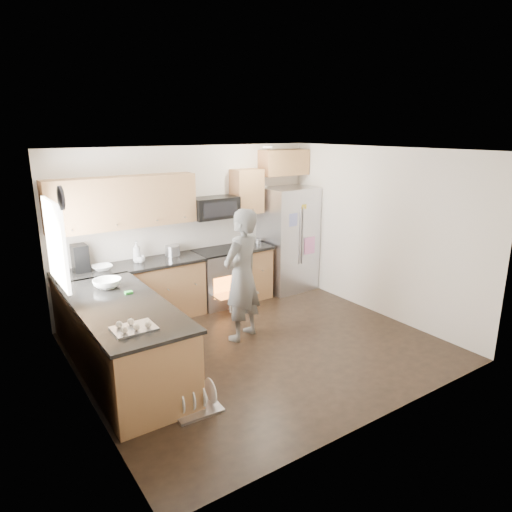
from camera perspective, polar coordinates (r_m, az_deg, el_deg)
ground at (r=6.31m, az=0.42°, el=-11.23°), size 4.50×4.50×0.00m
room_shell at (r=5.74m, az=0.06°, el=3.82°), size 4.54×4.04×2.62m
back_cabinet_run at (r=7.15m, az=-11.47°, el=0.01°), size 4.45×0.64×2.50m
peninsula at (r=5.63m, az=-16.19°, el=-10.13°), size 0.96×2.36×1.03m
stove_range at (r=7.57m, az=-4.65°, el=-1.12°), size 0.76×0.97×1.79m
refrigerator at (r=8.24m, az=4.05°, el=2.10°), size 0.93×0.74×1.86m
person at (r=6.23m, az=-1.78°, el=-2.43°), size 0.79×0.66×1.84m
dish_rack at (r=5.06m, az=-7.54°, el=-17.71°), size 0.51×0.42×0.30m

